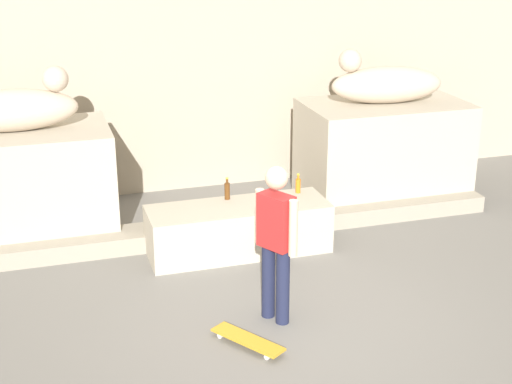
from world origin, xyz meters
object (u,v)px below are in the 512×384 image
Objects in this scene: statue_reclining_right at (384,83)px; skater at (276,238)px; bottle_orange at (298,185)px; statue_reclining_left at (15,108)px; bottle_brown at (227,190)px; skateboard at (248,340)px.

statue_reclining_right is 0.99× the size of skater.
statue_reclining_left is at bearing 163.45° from bottle_orange.
statue_reclining_right reaches higher than bottle_brown.
statue_reclining_left reaches higher than skateboard.
bottle_brown is at bearing -29.81° from skater.
skater reaches higher than skateboard.
statue_reclining_left is 0.97× the size of statue_reclining_right.
statue_reclining_right is at bearing 31.43° from bottle_orange.
statue_reclining_left is 4.99m from statue_reclining_right.
skater is 5.91× the size of bottle_brown.
statue_reclining_right is at bearing -0.54° from statue_reclining_left.
skateboard is (1.98, -3.36, -1.66)m from statue_reclining_left.
statue_reclining_left reaches higher than bottle_brown.
bottle_orange is at bearing 38.63° from statue_reclining_right.
statue_reclining_left reaches higher than bottle_orange.
statue_reclining_left is at bearing -2.72° from skateboard.
bottle_brown is (-2.56, -0.96, -1.00)m from statue_reclining_right.
bottle_brown reaches higher than skateboard.
statue_reclining_left is 6.30× the size of bottle_orange.
skater is at bearing -51.37° from statue_reclining_left.
bottle_brown is at bearing -22.07° from statue_reclining_left.
bottle_orange is (-1.64, -1.00, -1.01)m from statue_reclining_right.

